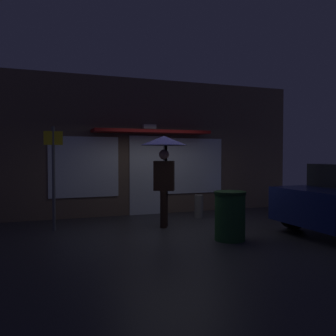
# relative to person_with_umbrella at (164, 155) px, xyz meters

# --- Properties ---
(ground_plane) EXTENTS (18.00, 18.00, 0.00)m
(ground_plane) POSITION_rel_person_with_umbrella_xyz_m (0.20, -0.34, -1.66)
(ground_plane) COLOR #2D2D33
(building_facade) EXTENTS (9.12, 1.00, 3.79)m
(building_facade) POSITION_rel_person_with_umbrella_xyz_m (0.19, 2.00, 0.22)
(building_facade) COLOR brown
(building_facade) RESTS_ON ground
(person_with_umbrella) EXTENTS (1.08, 1.08, 2.11)m
(person_with_umbrella) POSITION_rel_person_with_umbrella_xyz_m (0.00, 0.00, 0.00)
(person_with_umbrella) COLOR black
(person_with_umbrella) RESTS_ON ground
(street_sign_post) EXTENTS (0.40, 0.07, 2.28)m
(street_sign_post) POSITION_rel_person_with_umbrella_xyz_m (-2.41, 0.44, -0.36)
(street_sign_post) COLOR #595B60
(street_sign_post) RESTS_ON ground
(sidewalk_bollard) EXTENTS (0.23, 0.23, 0.61)m
(sidewalk_bollard) POSITION_rel_person_with_umbrella_xyz_m (1.28, 0.84, -1.36)
(sidewalk_bollard) COLOR slate
(sidewalk_bollard) RESTS_ON ground
(trash_bin) EXTENTS (0.62, 0.62, 0.96)m
(trash_bin) POSITION_rel_person_with_umbrella_xyz_m (0.78, -1.65, -1.18)
(trash_bin) COLOR #1E4C23
(trash_bin) RESTS_ON ground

